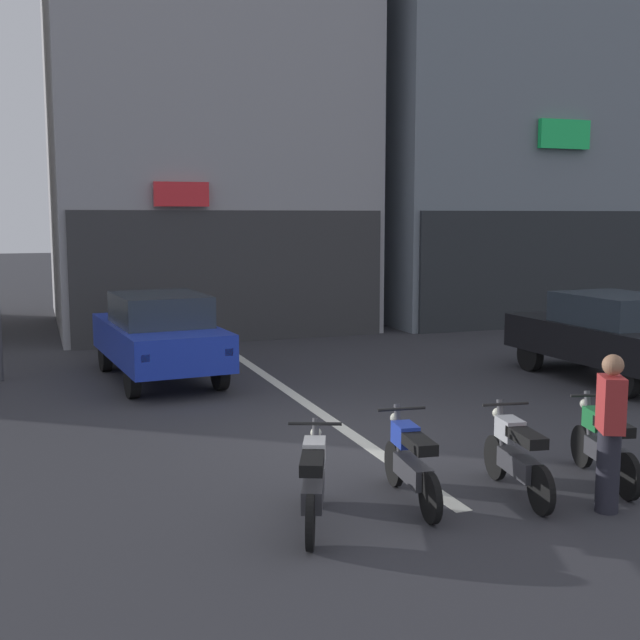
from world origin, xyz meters
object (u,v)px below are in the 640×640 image
(motorcycle_green_row_right_mid, at_px, (604,444))
(motorcycle_white_row_leftmost, at_px, (313,481))
(car_grey_down_street, at_px, (253,289))
(car_black_parked_kerbside, at_px, (610,334))
(motorcycle_blue_row_left_mid, at_px, (411,461))
(car_blue_crossing_near, at_px, (159,334))
(motorcycle_silver_row_centre, at_px, (517,455))
(person_by_motorcycles, at_px, (610,432))

(motorcycle_green_row_right_mid, bearing_deg, motorcycle_white_row_leftmost, -178.42)
(car_grey_down_street, relative_size, motorcycle_green_row_right_mid, 2.58)
(car_black_parked_kerbside, height_order, motorcycle_blue_row_left_mid, car_black_parked_kerbside)
(car_black_parked_kerbside, xyz_separation_m, motorcycle_blue_row_left_mid, (-6.33, -4.53, -0.43))
(motorcycle_green_row_right_mid, bearing_deg, car_blue_crossing_near, 117.77)
(car_grey_down_street, distance_m, motorcycle_silver_row_centre, 15.98)
(car_blue_crossing_near, height_order, person_by_motorcycles, person_by_motorcycles)
(motorcycle_white_row_leftmost, bearing_deg, motorcycle_silver_row_centre, 1.40)
(motorcycle_blue_row_left_mid, bearing_deg, motorcycle_white_row_leftmost, -168.31)
(car_blue_crossing_near, height_order, motorcycle_silver_row_centre, car_blue_crossing_near)
(car_blue_crossing_near, distance_m, motorcycle_silver_row_centre, 8.09)
(car_grey_down_street, bearing_deg, motorcycle_green_row_right_mid, -90.26)
(car_black_parked_kerbside, relative_size, motorcycle_white_row_leftmost, 2.64)
(car_blue_crossing_near, bearing_deg, person_by_motorcycles, -67.90)
(car_grey_down_street, bearing_deg, motorcycle_blue_row_left_mid, -98.93)
(motorcycle_blue_row_left_mid, bearing_deg, car_black_parked_kerbside, 35.61)
(motorcycle_silver_row_centre, distance_m, motorcycle_green_row_right_mid, 1.20)
(car_black_parked_kerbside, bearing_deg, person_by_motorcycles, -129.55)
(car_black_parked_kerbside, xyz_separation_m, motorcycle_silver_row_centre, (-5.13, -4.72, -0.43))
(motorcycle_green_row_right_mid, bearing_deg, car_grey_down_street, 89.74)
(motorcycle_green_row_right_mid, bearing_deg, person_by_motorcycles, -126.79)
(car_blue_crossing_near, distance_m, motorcycle_blue_row_left_mid, 7.58)
(motorcycle_white_row_leftmost, bearing_deg, motorcycle_green_row_right_mid, 1.58)
(person_by_motorcycles, bearing_deg, car_black_parked_kerbside, 50.45)
(car_black_parked_kerbside, bearing_deg, motorcycle_white_row_leftmost, -147.57)
(car_grey_down_street, height_order, motorcycle_green_row_right_mid, car_grey_down_street)
(car_black_parked_kerbside, bearing_deg, motorcycle_silver_row_centre, -137.36)
(motorcycle_white_row_leftmost, xyz_separation_m, motorcycle_green_row_right_mid, (3.60, 0.10, 0.00))
(motorcycle_white_row_leftmost, distance_m, person_by_motorcycles, 3.11)
(motorcycle_white_row_leftmost, distance_m, motorcycle_green_row_right_mid, 3.60)
(motorcycle_white_row_leftmost, bearing_deg, person_by_motorcycles, -12.90)
(motorcycle_white_row_leftmost, height_order, motorcycle_green_row_right_mid, same)
(car_black_parked_kerbside, xyz_separation_m, motorcycle_white_row_leftmost, (-7.52, -4.78, -0.43))
(motorcycle_blue_row_left_mid, relative_size, motorcycle_silver_row_centre, 1.00)
(car_grey_down_street, height_order, motorcycle_silver_row_centre, car_grey_down_street)
(motorcycle_blue_row_left_mid, height_order, motorcycle_green_row_right_mid, same)
(motorcycle_silver_row_centre, relative_size, person_by_motorcycles, 1.00)
(car_black_parked_kerbside, relative_size, person_by_motorcycles, 2.49)
(car_black_parked_kerbside, bearing_deg, motorcycle_green_row_right_mid, -129.99)
(car_grey_down_street, height_order, person_by_motorcycles, person_by_motorcycles)
(car_blue_crossing_near, relative_size, car_grey_down_street, 1.00)
(car_blue_crossing_near, height_order, motorcycle_green_row_right_mid, car_blue_crossing_near)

